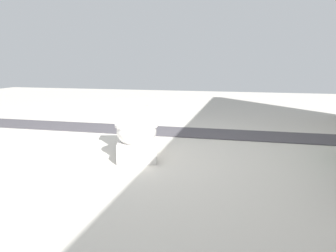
{
  "coord_description": "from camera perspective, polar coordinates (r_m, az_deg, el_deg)",
  "views": [
    {
      "loc": [
        2.75,
        0.84,
        0.88
      ],
      "look_at": [
        -0.09,
        0.15,
        0.3
      ],
      "focal_mm": 35.0,
      "sensor_mm": 36.0,
      "label": 1
    }
  ],
  "objects": [
    {
      "name": "toilet",
      "position": [
        3.07,
        -5.44,
        -1.21
      ],
      "size": [
        0.71,
        0.54,
        0.52
      ],
      "rotation": [
        0.0,
        0.0,
        0.31
      ],
      "color": "white",
      "rests_on": "ground"
    },
    {
      "name": "gravel_strip",
      "position": [
        4.05,
        8.5,
        -1.35
      ],
      "size": [
        0.56,
        8.0,
        0.01
      ],
      "primitive_type": "cube",
      "color": "#423F44",
      "rests_on": "ground"
    },
    {
      "name": "ground_plane",
      "position": [
        3.01,
        -3.2,
        -5.81
      ],
      "size": [
        14.0,
        14.0,
        0.0
      ],
      "primitive_type": "plane",
      "color": "#B7B2A8"
    }
  ]
}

